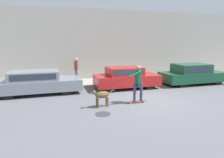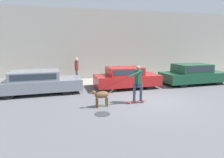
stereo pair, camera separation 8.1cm
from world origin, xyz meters
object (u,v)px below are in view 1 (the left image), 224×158
Objects in this scene: parked_car_1 at (126,78)px; dog at (102,95)px; parked_car_0 at (38,82)px; parked_car_2 at (192,74)px; skateboarder at (138,82)px; pedestrian_with_bag at (76,68)px.

dog is (-2.26, -3.19, -0.12)m from parked_car_1.
parked_car_0 is 5.12m from parked_car_1.
parked_car_2 is 1.75× the size of skateboarder.
dog is at bearing -65.88° from pedestrian_with_bag.
parked_car_0 reaches higher than dog.
parked_car_1 is 3.71× the size of dog.
parked_car_0 is at bearing -37.11° from skateboarder.
skateboarder is at bearing -35.63° from parked_car_0.
parked_car_1 is 4.76m from parked_car_2.
parked_car_2 reaches higher than parked_car_0.
pedestrian_with_bag is at bearing 42.03° from parked_car_0.
parked_car_1 is 2.37× the size of pedestrian_with_bag.
parked_car_0 is 1.17× the size of parked_car_1.
parked_car_1 is at bearing -135.73° from dog.
pedestrian_with_bag is (-2.26, 5.32, 0.05)m from skateboarder.
skateboarder is 1.53× the size of pedestrian_with_bag.
dog is at bearing 0.69° from skateboarder.
skateboarder is at bearing -48.39° from pedestrian_with_bag.
dog is (2.86, -3.19, -0.11)m from parked_car_0.
parked_car_0 is 2.78× the size of pedestrian_with_bag.
skateboarder is at bearing -151.18° from parked_car_2.
parked_car_2 is at bearing 1.99° from pedestrian_with_bag.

